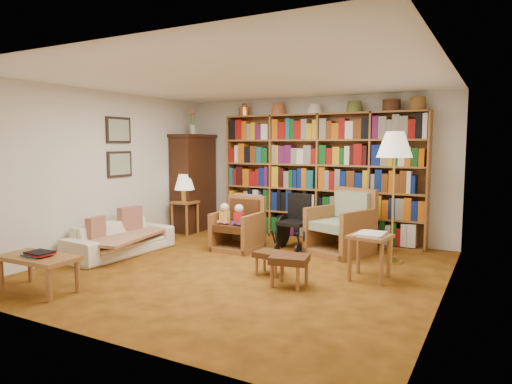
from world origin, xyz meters
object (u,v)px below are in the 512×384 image
Objects in this scene: side_table_lamp at (185,210)px; armchair_sage at (342,228)px; armchair_leather at (240,227)px; floor_lamp at (395,150)px; wheelchair at (296,224)px; footstool_a at (270,256)px; sofa at (120,238)px; footstool_b at (289,261)px; side_table_papers at (370,243)px; coffee_table at (38,261)px.

side_table_lamp is 3.02m from armchair_sage.
armchair_leather is 2.65m from floor_lamp.
side_table_lamp is at bearing 160.76° from armchair_leather.
side_table_lamp is 2.30m from wheelchair.
footstool_a is at bearing -132.27° from floor_lamp.
armchair_leather is (1.40, 1.21, 0.10)m from sofa.
floor_lamp is at bearing -65.17° from sofa.
floor_lamp reaches higher than footstool_a.
floor_lamp is (3.83, -0.25, 1.14)m from side_table_lamp.
footstool_b is (2.91, -0.20, 0.06)m from sofa.
armchair_leather is 0.97× the size of wheelchair.
side_table_lamp is 1.61× the size of footstool_a.
footstool_b is (3.01, -1.94, -0.15)m from side_table_lamp.
side_table_lamp is 0.73× the size of armchair_leather.
floor_lamp reaches higher than side_table_lamp.
sofa is at bearing -171.89° from side_table_papers.
side_table_papers is at bearing -58.70° from armchair_sage.
footstool_a is at bearing -84.16° from sofa.
floor_lamp is 2.28m from footstool_a.
armchair_sage is 1.23× the size of wheelchair.
floor_lamp is (1.53, -0.15, 1.19)m from wheelchair.
armchair_leather is at bearing 163.11° from side_table_papers.
armchair_leather is 2.07m from footstool_b.
armchair_leather is 1.61m from armchair_sage.
armchair_leather reaches higher than footstool_b.
wheelchair reaches higher than armchair_leather.
footstool_a is at bearing -79.06° from wheelchair.
footstool_b is at bearing -90.79° from sofa.
side_table_lamp is at bearing 99.47° from coffee_table.
sofa is at bearing -177.34° from footstool_a.
armchair_sage is 4.26m from coffee_table.
armchair_sage is at bearing -55.77° from sofa.
floor_lamp is at bearing -3.80° from side_table_lamp.
footstool_b is (-0.76, -0.72, -0.16)m from side_table_papers.
floor_lamp is 3.13× the size of side_table_papers.
armchair_leather is at bearing 134.84° from footstool_a.
sofa is 2.87× the size of side_table_papers.
armchair_sage reaches higher than side_table_lamp.
floor_lamp reaches higher than side_table_papers.
coffee_table is (-2.44, -3.50, -0.02)m from armchair_sage.
sofa is at bearing -139.18° from armchair_leather.
wheelchair is at bearing -2.60° from side_table_lamp.
wheelchair is at bearing 174.41° from floor_lamp.
armchair_leather is (1.50, -0.52, -0.11)m from side_table_lamp.
footstool_a is at bearing -104.58° from armchair_sage.
footstool_a is 0.41× the size of coffee_table.
coffee_table is at bearing -144.61° from side_table_papers.
sofa is 2.92m from footstool_b.
coffee_table reaches higher than footstool_a.
wheelchair is (-0.72, -0.13, 0.02)m from armchair_sage.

